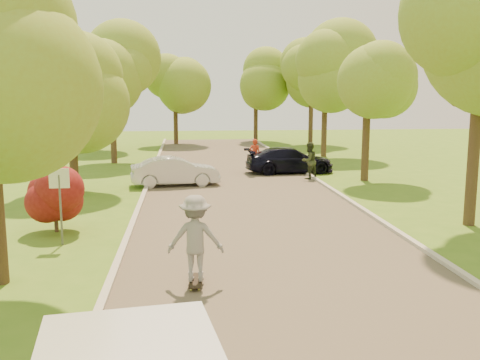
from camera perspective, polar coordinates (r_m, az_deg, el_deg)
name	(u,v)px	position (r m, az deg, el deg)	size (l,w,h in m)	color
ground	(294,288)	(12.01, 5.79, -11.38)	(100.00, 100.00, 0.00)	#46731B
road	(249,210)	(19.60, 1.02, -3.18)	(8.00, 60.00, 0.01)	#4C4438
curb_left	(137,211)	(19.52, -10.88, -3.23)	(0.18, 60.00, 0.12)	#B2AD9E
curb_right	(357,206)	(20.47, 12.35, -2.70)	(0.18, 60.00, 0.12)	#B2AD9E
street_sign	(60,190)	(15.62, -18.68, -1.05)	(0.55, 0.06, 2.17)	#59595E
red_shrub	(55,197)	(17.25, -19.15, -1.70)	(1.70, 1.70, 1.95)	#382619
tree_l_midb	(74,84)	(23.43, -17.25, 9.73)	(4.30, 4.20, 6.62)	#382619
tree_l_far	(115,72)	(33.27, -13.23, 11.16)	(4.92, 4.80, 7.79)	#382619
tree_r_midb	(372,79)	(26.56, 13.91, 10.40)	(4.51, 4.40, 7.01)	#382619
tree_r_far	(329,68)	(36.32, 9.48, 11.67)	(5.33, 5.20, 8.34)	#382619
tree_bg_a	(95,78)	(41.51, -15.18, 10.44)	(5.12, 5.00, 7.72)	#382619
tree_bg_b	(314,77)	(44.30, 7.94, 10.87)	(5.12, 5.00, 7.95)	#382619
tree_bg_c	(178,83)	(45.01, -6.68, 10.21)	(4.92, 4.80, 7.33)	#382619
tree_bg_d	(258,80)	(47.47, 1.98, 10.56)	(5.12, 5.00, 7.72)	#382619
silver_sedan	(175,171)	(24.75, -6.93, 0.92)	(1.40, 4.03, 1.33)	silver
dark_sedan	(290,160)	(28.64, 5.31, 2.11)	(1.91, 4.69, 1.36)	black
longboard	(196,281)	(12.11, -4.71, -10.66)	(0.36, 1.00, 0.11)	black
skateboarder	(195,238)	(11.81, -4.77, -6.20)	(1.24, 0.71, 1.92)	gray
person_striped	(255,154)	(29.90, 1.60, 2.78)	(0.62, 0.41, 1.70)	red
person_olive	(309,161)	(26.65, 7.38, 2.05)	(0.89, 0.69, 1.83)	#2B331F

